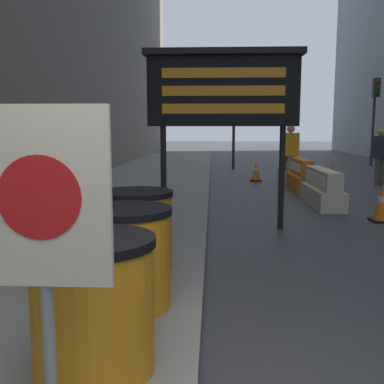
# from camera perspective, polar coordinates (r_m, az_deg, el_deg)

# --- Properties ---
(barrel_drum_foreground) EXTENTS (0.82, 0.82, 0.89)m
(barrel_drum_foreground) POSITION_cam_1_polar(r_m,az_deg,el_deg) (3.06, -12.39, -13.74)
(barrel_drum_foreground) COLOR orange
(barrel_drum_foreground) RESTS_ON sidewalk_left
(barrel_drum_middle) EXTENTS (0.82, 0.82, 0.89)m
(barrel_drum_middle) POSITION_cam_1_polar(r_m,az_deg,el_deg) (4.06, -8.35, -8.17)
(barrel_drum_middle) COLOR orange
(barrel_drum_middle) RESTS_ON sidewalk_left
(barrel_drum_back) EXTENTS (0.82, 0.82, 0.89)m
(barrel_drum_back) POSITION_cam_1_polar(r_m,az_deg,el_deg) (5.10, -7.01, -4.78)
(barrel_drum_back) COLOR orange
(barrel_drum_back) RESTS_ON sidewalk_left
(warning_sign) EXTENTS (0.65, 0.08, 1.69)m
(warning_sign) POSITION_cam_1_polar(r_m,az_deg,el_deg) (2.19, -18.50, -3.32)
(warning_sign) COLOR gray
(warning_sign) RESTS_ON sidewalk_left
(message_board) EXTENTS (2.64, 0.36, 3.01)m
(message_board) POSITION_cam_1_polar(r_m,az_deg,el_deg) (7.68, 3.96, 12.68)
(message_board) COLOR black
(message_board) RESTS_ON ground_plane
(jersey_barrier_cream) EXTENTS (0.56, 2.16, 0.82)m
(jersey_barrier_cream) POSITION_cam_1_polar(r_m,az_deg,el_deg) (10.51, 16.19, 0.32)
(jersey_barrier_cream) COLOR beige
(jersey_barrier_cream) RESTS_ON ground_plane
(jersey_barrier_orange_near) EXTENTS (0.53, 1.84, 0.88)m
(jersey_barrier_orange_near) POSITION_cam_1_polar(r_m,az_deg,el_deg) (12.92, 13.64, 1.93)
(jersey_barrier_orange_near) COLOR orange
(jersey_barrier_orange_near) RESTS_ON ground_plane
(jersey_barrier_white) EXTENTS (0.54, 1.64, 0.82)m
(jersey_barrier_white) POSITION_cam_1_polar(r_m,az_deg,el_deg) (14.84, 12.20, 2.64)
(jersey_barrier_white) COLOR silver
(jersey_barrier_white) RESTS_ON ground_plane
(traffic_cone_near) EXTENTS (0.37, 0.37, 0.67)m
(traffic_cone_near) POSITION_cam_1_polar(r_m,az_deg,el_deg) (14.93, 8.14, 2.62)
(traffic_cone_near) COLOR black
(traffic_cone_near) RESTS_ON ground_plane
(traffic_cone_mid) EXTENTS (0.43, 0.43, 0.77)m
(traffic_cone_mid) POSITION_cam_1_polar(r_m,az_deg,el_deg) (13.45, 17.36, 1.97)
(traffic_cone_mid) COLOR black
(traffic_cone_mid) RESTS_ON ground_plane
(traffic_cone_far) EXTENTS (0.41, 0.41, 0.73)m
(traffic_cone_far) POSITION_cam_1_polar(r_m,az_deg,el_deg) (9.02, 23.09, -1.26)
(traffic_cone_far) COLOR black
(traffic_cone_far) RESTS_ON ground_plane
(traffic_light_near_curb) EXTENTS (0.28, 0.45, 3.76)m
(traffic_light_near_curb) POSITION_cam_1_polar(r_m,az_deg,el_deg) (19.22, 5.37, 11.05)
(traffic_light_near_curb) COLOR #2D2D30
(traffic_light_near_curb) RESTS_ON ground_plane
(traffic_light_far_side) EXTENTS (0.28, 0.45, 3.97)m
(traffic_light_far_side) POSITION_cam_1_polar(r_m,az_deg,el_deg) (22.39, 22.23, 10.44)
(traffic_light_far_side) COLOR #2D2D30
(traffic_light_far_side) RESTS_ON ground_plane
(pedestrian_worker) EXTENTS (0.52, 0.47, 1.72)m
(pedestrian_worker) POSITION_cam_1_polar(r_m,az_deg,el_deg) (14.83, 22.85, 4.71)
(pedestrian_worker) COLOR #514C42
(pedestrian_worker) RESTS_ON ground_plane
(pedestrian_passerby) EXTENTS (0.51, 0.34, 1.83)m
(pedestrian_passerby) POSITION_cam_1_polar(r_m,az_deg,el_deg) (14.22, 12.36, 5.31)
(pedestrian_passerby) COLOR #514C42
(pedestrian_passerby) RESTS_ON ground_plane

